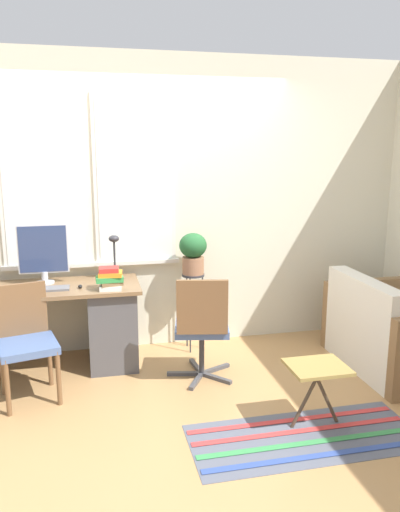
# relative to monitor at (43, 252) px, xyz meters

# --- Properties ---
(ground_plane) EXTENTS (14.00, 14.00, 0.00)m
(ground_plane) POSITION_rel_monitor_xyz_m (0.97, -0.44, -1.00)
(ground_plane) COLOR tan
(wall_back_with_window) EXTENTS (9.00, 0.12, 2.70)m
(wall_back_with_window) POSITION_rel_monitor_xyz_m (0.95, 0.27, 0.36)
(wall_back_with_window) COLOR beige
(wall_back_with_window) RESTS_ON ground_plane
(desk) EXTENTS (1.78, 0.63, 0.73)m
(desk) POSITION_rel_monitor_xyz_m (-0.10, -0.12, -0.61)
(desk) COLOR brown
(desk) RESTS_ON ground_plane
(monitor) EXTENTS (0.42, 0.16, 0.51)m
(monitor) POSITION_rel_monitor_xyz_m (0.00, 0.00, 0.00)
(monitor) COLOR silver
(monitor) RESTS_ON desk
(keyboard) EXTENTS (0.38, 0.14, 0.02)m
(keyboard) POSITION_rel_monitor_xyz_m (0.02, -0.22, -0.26)
(keyboard) COLOR slate
(keyboard) RESTS_ON desk
(mouse) EXTENTS (0.03, 0.06, 0.03)m
(mouse) POSITION_rel_monitor_xyz_m (0.29, -0.22, -0.26)
(mouse) COLOR black
(mouse) RESTS_ON desk
(desk_lamp) EXTENTS (0.15, 0.15, 0.40)m
(desk_lamp) POSITION_rel_monitor_xyz_m (0.59, -0.00, -0.04)
(desk_lamp) COLOR #2D2D33
(desk_lamp) RESTS_ON desk
(book_stack) EXTENTS (0.22, 0.18, 0.19)m
(book_stack) POSITION_rel_monitor_xyz_m (0.54, -0.32, -0.18)
(book_stack) COLOR white
(book_stack) RESTS_ON desk
(desk_chair_wooden) EXTENTS (0.49, 0.50, 0.86)m
(desk_chair_wooden) POSITION_rel_monitor_xyz_m (-0.11, -0.60, -0.54)
(desk_chair_wooden) COLOR brown
(desk_chair_wooden) RESTS_ON ground_plane
(office_chair_swivel) EXTENTS (0.56, 0.56, 0.88)m
(office_chair_swivel) POSITION_rel_monitor_xyz_m (1.24, -0.61, -0.54)
(office_chair_swivel) COLOR #47474C
(office_chair_swivel) RESTS_ON ground_plane
(couch_loveseat) EXTENTS (0.82, 1.17, 0.81)m
(couch_loveseat) POSITION_rel_monitor_xyz_m (2.90, -0.74, -0.71)
(couch_loveseat) COLOR white
(couch_loveseat) RESTS_ON ground_plane
(plant_stand) EXTENTS (0.21, 0.21, 0.74)m
(plant_stand) POSITION_rel_monitor_xyz_m (1.30, 0.03, -0.39)
(plant_stand) COLOR #333338
(plant_stand) RESTS_ON ground_plane
(potted_plant) EXTENTS (0.25, 0.25, 0.38)m
(potted_plant) POSITION_rel_monitor_xyz_m (1.30, 0.03, -0.06)
(potted_plant) COLOR #9E6B4C
(potted_plant) RESTS_ON plant_stand
(floor_rug_striped) EXTENTS (1.53, 0.63, 0.01)m
(floor_rug_striped) POSITION_rel_monitor_xyz_m (1.71, -1.59, -1.00)
(floor_rug_striped) COLOR #565B6B
(floor_rug_striped) RESTS_ON ground_plane
(folding_stool) EXTENTS (0.39, 0.33, 0.44)m
(folding_stool) POSITION_rel_monitor_xyz_m (1.84, -1.46, -0.61)
(folding_stool) COLOR olive
(folding_stool) RESTS_ON ground_plane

